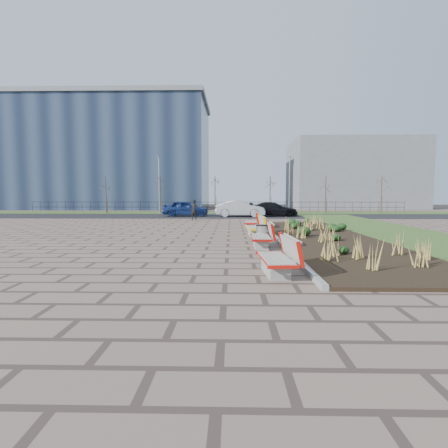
{
  "coord_description": "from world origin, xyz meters",
  "views": [
    {
      "loc": [
        1.82,
        -11.67,
        2.18
      ],
      "look_at": [
        1.5,
        3.0,
        0.9
      ],
      "focal_mm": 28.0,
      "sensor_mm": 36.0,
      "label": 1
    }
  ],
  "objects_px": {
    "car_blue": "(185,208)",
    "lamp_west": "(159,186)",
    "bench_c": "(254,226)",
    "bench_a": "(275,256)",
    "car_silver": "(240,209)",
    "bench_b": "(261,235)",
    "car_black": "(273,209)",
    "litter_bin": "(262,235)",
    "pedestrian": "(194,210)",
    "lamp_east": "(289,185)",
    "bench_d": "(251,221)"
  },
  "relations": [
    {
      "from": "bench_b",
      "to": "pedestrian",
      "type": "xyz_separation_m",
      "value": [
        -4.24,
        14.35,
        0.34
      ]
    },
    {
      "from": "bench_d",
      "to": "pedestrian",
      "type": "relative_size",
      "value": 1.25
    },
    {
      "from": "bench_d",
      "to": "pedestrian",
      "type": "distance_m",
      "value": 8.12
    },
    {
      "from": "pedestrian",
      "to": "lamp_east",
      "type": "relative_size",
      "value": 0.28
    },
    {
      "from": "car_blue",
      "to": "lamp_west",
      "type": "relative_size",
      "value": 0.73
    },
    {
      "from": "lamp_west",
      "to": "car_silver",
      "type": "bearing_deg",
      "value": -30.2
    },
    {
      "from": "car_blue",
      "to": "car_silver",
      "type": "bearing_deg",
      "value": -99.49
    },
    {
      "from": "bench_b",
      "to": "litter_bin",
      "type": "height_order",
      "value": "bench_b"
    },
    {
      "from": "bench_a",
      "to": "lamp_west",
      "type": "height_order",
      "value": "lamp_west"
    },
    {
      "from": "bench_c",
      "to": "bench_d",
      "type": "height_order",
      "value": "same"
    },
    {
      "from": "pedestrian",
      "to": "car_silver",
      "type": "distance_m",
      "value": 5.76
    },
    {
      "from": "bench_d",
      "to": "car_silver",
      "type": "distance_m",
      "value": 11.18
    },
    {
      "from": "lamp_east",
      "to": "litter_bin",
      "type": "bearing_deg",
      "value": -102.14
    },
    {
      "from": "bench_d",
      "to": "lamp_west",
      "type": "height_order",
      "value": "lamp_west"
    },
    {
      "from": "car_blue",
      "to": "lamp_west",
      "type": "bearing_deg",
      "value": 34.67
    },
    {
      "from": "pedestrian",
      "to": "lamp_east",
      "type": "distance_m",
      "value": 13.28
    },
    {
      "from": "bench_a",
      "to": "car_black",
      "type": "xyz_separation_m",
      "value": [
        2.81,
        24.07,
        0.19
      ]
    },
    {
      "from": "car_blue",
      "to": "bench_c",
      "type": "bearing_deg",
      "value": -162.8
    },
    {
      "from": "litter_bin",
      "to": "car_black",
      "type": "height_order",
      "value": "car_black"
    },
    {
      "from": "car_silver",
      "to": "car_black",
      "type": "xyz_separation_m",
      "value": [
        3.17,
        0.75,
        -0.09
      ]
    },
    {
      "from": "bench_a",
      "to": "car_black",
      "type": "relative_size",
      "value": 0.46
    },
    {
      "from": "bench_c",
      "to": "car_blue",
      "type": "bearing_deg",
      "value": 107.19
    },
    {
      "from": "bench_d",
      "to": "car_blue",
      "type": "relative_size",
      "value": 0.48
    },
    {
      "from": "bench_a",
      "to": "bench_d",
      "type": "bearing_deg",
      "value": 86.08
    },
    {
      "from": "car_silver",
      "to": "bench_b",
      "type": "bearing_deg",
      "value": -176.0
    },
    {
      "from": "bench_c",
      "to": "car_silver",
      "type": "distance_m",
      "value": 14.7
    },
    {
      "from": "bench_a",
      "to": "bench_c",
      "type": "bearing_deg",
      "value": 86.08
    },
    {
      "from": "car_silver",
      "to": "car_blue",
      "type": "bearing_deg",
      "value": 86.31
    },
    {
      "from": "litter_bin",
      "to": "pedestrian",
      "type": "distance_m",
      "value": 14.05
    },
    {
      "from": "bench_c",
      "to": "car_black",
      "type": "distance_m",
      "value": 15.69
    },
    {
      "from": "bench_c",
      "to": "lamp_east",
      "type": "height_order",
      "value": "lamp_east"
    },
    {
      "from": "car_silver",
      "to": "lamp_west",
      "type": "bearing_deg",
      "value": 62.71
    },
    {
      "from": "pedestrian",
      "to": "car_blue",
      "type": "xyz_separation_m",
      "value": [
        -1.36,
        4.85,
        -0.08
      ]
    },
    {
      "from": "bench_a",
      "to": "bench_d",
      "type": "relative_size",
      "value": 1.0
    },
    {
      "from": "bench_b",
      "to": "car_silver",
      "type": "distance_m",
      "value": 18.6
    },
    {
      "from": "bench_d",
      "to": "car_blue",
      "type": "height_order",
      "value": "car_blue"
    },
    {
      "from": "bench_b",
      "to": "lamp_west",
      "type": "distance_m",
      "value": 25.41
    },
    {
      "from": "car_black",
      "to": "litter_bin",
      "type": "bearing_deg",
      "value": 172.52
    },
    {
      "from": "bench_a",
      "to": "car_silver",
      "type": "relative_size",
      "value": 0.46
    },
    {
      "from": "car_blue",
      "to": "lamp_west",
      "type": "distance_m",
      "value": 6.03
    },
    {
      "from": "bench_a",
      "to": "pedestrian",
      "type": "height_order",
      "value": "pedestrian"
    },
    {
      "from": "bench_a",
      "to": "car_silver",
      "type": "distance_m",
      "value": 23.33
    },
    {
      "from": "litter_bin",
      "to": "car_blue",
      "type": "bearing_deg",
      "value": 107.47
    },
    {
      "from": "bench_d",
      "to": "lamp_east",
      "type": "bearing_deg",
      "value": 75.85
    },
    {
      "from": "litter_bin",
      "to": "car_silver",
      "type": "height_order",
      "value": "car_silver"
    },
    {
      "from": "car_black",
      "to": "bench_d",
      "type": "bearing_deg",
      "value": 167.55
    },
    {
      "from": "car_blue",
      "to": "lamp_east",
      "type": "height_order",
      "value": "lamp_east"
    },
    {
      "from": "bench_a",
      "to": "bench_d",
      "type": "height_order",
      "value": "same"
    },
    {
      "from": "bench_d",
      "to": "lamp_west",
      "type": "bearing_deg",
      "value": 122.05
    },
    {
      "from": "bench_c",
      "to": "bench_a",
      "type": "bearing_deg",
      "value": -92.91
    }
  ]
}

